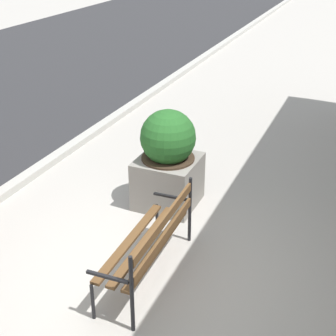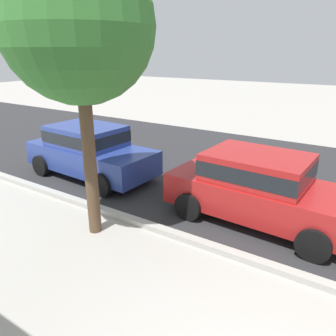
{
  "view_description": "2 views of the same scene",
  "coord_description": "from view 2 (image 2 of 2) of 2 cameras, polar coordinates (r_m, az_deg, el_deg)",
  "views": [
    {
      "loc": [
        -4.2,
        -2.1,
        3.84
      ],
      "look_at": [
        1.75,
        0.44,
        0.6
      ],
      "focal_mm": 52.48,
      "sensor_mm": 36.0,
      "label": 1
    },
    {
      "loc": [
        0.37,
        -2.1,
        3.62
      ],
      "look_at": [
        -3.9,
        4.5,
        0.8
      ],
      "focal_mm": 34.79,
      "sensor_mm": 36.0,
      "label": 2
    }
  ],
  "objects": [
    {
      "name": "curb_stone",
      "position": [
        6.15,
        24.23,
        -17.65
      ],
      "size": [
        60.0,
        0.2,
        0.12
      ],
      "primitive_type": "cube",
      "color": "#B2AFA8",
      "rests_on": "ground"
    },
    {
      "name": "street_tree_near_bench",
      "position": [
        6.33,
        -15.42,
        22.57
      ],
      "size": [
        2.71,
        2.71,
        5.38
      ],
      "color": "brown",
      "rests_on": "ground"
    },
    {
      "name": "parked_car_blue",
      "position": [
        10.07,
        -13.58,
        3.15
      ],
      "size": [
        4.18,
        2.08,
        1.56
      ],
      "color": "navy",
      "rests_on": "ground"
    },
    {
      "name": "parked_car_red",
      "position": [
        7.41,
        15.71,
        -3.07
      ],
      "size": [
        4.18,
        2.08,
        1.56
      ],
      "color": "#B21E1E",
      "rests_on": "ground"
    }
  ]
}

